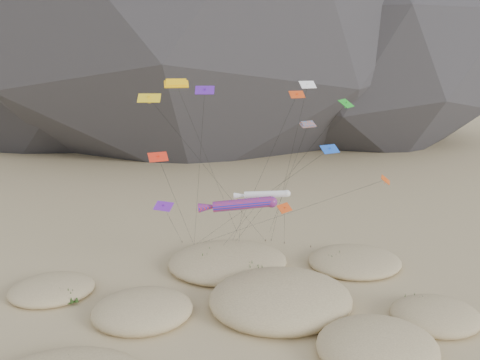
% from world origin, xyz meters
% --- Properties ---
extents(ground, '(500.00, 500.00, 0.00)m').
position_xyz_m(ground, '(0.00, 0.00, 0.00)').
color(ground, '#CCB789').
rests_on(ground, ground).
extents(dunes, '(50.90, 39.63, 4.29)m').
position_xyz_m(dunes, '(-0.97, 4.10, 0.72)').
color(dunes, '#CCB789').
rests_on(dunes, ground).
extents(dune_grass, '(40.81, 29.53, 1.52)m').
position_xyz_m(dune_grass, '(-0.50, 4.80, 0.86)').
color(dune_grass, black).
rests_on(dune_grass, ground).
extents(kite_stakes, '(18.51, 5.85, 0.30)m').
position_xyz_m(kite_stakes, '(1.84, 23.00, 0.15)').
color(kite_stakes, '#3F2D1E').
rests_on(kite_stakes, ground).
extents(rainbow_tube_kite, '(9.07, 12.74, 11.55)m').
position_xyz_m(rainbow_tube_kite, '(-0.39, 10.56, 10.54)').
color(rainbow_tube_kite, red).
rests_on(rainbow_tube_kite, ground).
extents(white_tube_kite, '(7.96, 10.06, 11.93)m').
position_xyz_m(white_tube_kite, '(2.58, 11.63, 11.27)').
color(white_tube_kite, white).
rests_on(white_tube_kite, ground).
extents(orange_parafoil, '(10.42, 15.03, 24.53)m').
position_xyz_m(orange_parafoil, '(-6.92, 13.86, 23.74)').
color(orange_parafoil, '#FFB90D').
rests_on(orange_parafoil, ground).
extents(multi_parafoil, '(2.36, 14.81, 19.48)m').
position_xyz_m(multi_parafoil, '(8.36, 14.07, 18.76)').
color(multi_parafoil, '#FF5F1A').
rests_on(multi_parafoil, ground).
extents(delta_kites, '(27.86, 21.77, 24.04)m').
position_xyz_m(delta_kites, '(1.46, 11.57, 17.87)').
color(delta_kites, '#C74012').
rests_on(delta_kites, ground).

